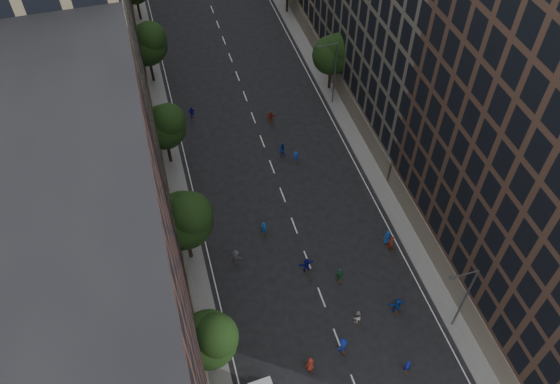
# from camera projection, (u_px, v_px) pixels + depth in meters

# --- Properties ---
(ground) EXTENTS (240.00, 240.00, 0.00)m
(ground) POSITION_uv_depth(u_px,v_px,m) (263.00, 144.00, 66.03)
(ground) COLOR black
(ground) RESTS_ON ground
(sidewalk_left) EXTENTS (4.00, 105.00, 0.15)m
(sidewalk_left) POSITION_uv_depth(u_px,v_px,m) (156.00, 122.00, 68.58)
(sidewalk_left) COLOR slate
(sidewalk_left) RESTS_ON ground
(sidewalk_right) EXTENTS (4.00, 105.00, 0.15)m
(sidewalk_right) POSITION_uv_depth(u_px,v_px,m) (336.00, 89.00, 72.90)
(sidewalk_right) COLOR slate
(sidewalk_right) RESTS_ON ground
(bldg_left_a) EXTENTS (14.00, 22.00, 30.00)m
(bldg_left_a) POSITION_uv_depth(u_px,v_px,m) (75.00, 343.00, 32.93)
(bldg_left_a) COLOR #4F2A1E
(bldg_left_a) RESTS_ON ground
(bldg_left_b) EXTENTS (14.00, 26.00, 34.00)m
(bldg_left_b) POSITION_uv_depth(u_px,v_px,m) (59.00, 81.00, 46.67)
(bldg_left_b) COLOR #857557
(bldg_left_b) RESTS_ON ground
(tree_left_1) EXTENTS (4.80, 4.80, 8.21)m
(tree_left_1) POSITION_uv_depth(u_px,v_px,m) (211.00, 339.00, 43.28)
(tree_left_1) COLOR black
(tree_left_1) RESTS_ON ground
(tree_left_2) EXTENTS (5.60, 5.60, 9.45)m
(tree_left_2) POSITION_uv_depth(u_px,v_px,m) (185.00, 219.00, 50.28)
(tree_left_2) COLOR black
(tree_left_2) RESTS_ON ground
(tree_left_3) EXTENTS (5.00, 5.00, 8.58)m
(tree_left_3) POSITION_uv_depth(u_px,v_px,m) (165.00, 125.00, 59.59)
(tree_left_3) COLOR black
(tree_left_3) RESTS_ON ground
(tree_left_4) EXTENTS (5.40, 5.40, 9.08)m
(tree_left_4) POSITION_uv_depth(u_px,v_px,m) (147.00, 43.00, 69.53)
(tree_left_4) COLOR black
(tree_left_4) RESTS_ON ground
(tree_right_a) EXTENTS (5.00, 5.00, 8.39)m
(tree_right_a) POSITION_uv_depth(u_px,v_px,m) (334.00, 53.00, 68.84)
(tree_right_a) COLOR black
(tree_right_a) RESTS_ON ground
(streetlamp_near) EXTENTS (2.64, 0.22, 9.06)m
(streetlamp_near) POSITION_uv_depth(u_px,v_px,m) (464.00, 296.00, 46.24)
(streetlamp_near) COLOR #595B60
(streetlamp_near) RESTS_ON ground
(streetlamp_far) EXTENTS (2.64, 0.22, 9.06)m
(streetlamp_far) POSITION_uv_depth(u_px,v_px,m) (333.00, 71.00, 67.19)
(streetlamp_far) COLOR #595B60
(streetlamp_far) RESTS_ON ground
(skater_1) EXTENTS (0.67, 0.49, 1.68)m
(skater_1) POSITION_uv_depth(u_px,v_px,m) (407.00, 366.00, 46.67)
(skater_1) COLOR #121B99
(skater_1) RESTS_ON ground
(skater_3) EXTENTS (1.38, 1.00, 1.93)m
(skater_3) POSITION_uv_depth(u_px,v_px,m) (343.00, 346.00, 47.76)
(skater_3) COLOR navy
(skater_3) RESTS_ON ground
(skater_5) EXTENTS (1.80, 0.68, 1.91)m
(skater_5) POSITION_uv_depth(u_px,v_px,m) (397.00, 305.00, 50.41)
(skater_5) COLOR navy
(skater_5) RESTS_ON ground
(skater_6) EXTENTS (0.98, 0.77, 1.75)m
(skater_6) POSITION_uv_depth(u_px,v_px,m) (310.00, 364.00, 46.74)
(skater_6) COLOR #AD2E1C
(skater_6) RESTS_ON ground
(skater_7) EXTENTS (0.82, 0.68, 1.91)m
(skater_7) POSITION_uv_depth(u_px,v_px,m) (391.00, 243.00, 55.08)
(skater_7) COLOR maroon
(skater_7) RESTS_ON ground
(skater_8) EXTENTS (0.90, 0.76, 1.64)m
(skater_8) POSITION_uv_depth(u_px,v_px,m) (357.00, 317.00, 49.75)
(skater_8) COLOR silver
(skater_8) RESTS_ON ground
(skater_9) EXTENTS (1.30, 0.99, 1.77)m
(skater_9) POSITION_uv_depth(u_px,v_px,m) (236.00, 257.00, 54.03)
(skater_9) COLOR #414247
(skater_9) RESTS_ON ground
(skater_10) EXTENTS (1.06, 0.54, 1.75)m
(skater_10) POSITION_uv_depth(u_px,v_px,m) (340.00, 275.00, 52.65)
(skater_10) COLOR #1D6238
(skater_10) RESTS_ON ground
(skater_11) EXTENTS (1.65, 0.63, 1.74)m
(skater_11) POSITION_uv_depth(u_px,v_px,m) (306.00, 265.00, 53.44)
(skater_11) COLOR #11118E
(skater_11) RESTS_ON ground
(skater_12) EXTENTS (0.83, 0.56, 1.67)m
(skater_12) POSITION_uv_depth(u_px,v_px,m) (387.00, 237.00, 55.71)
(skater_12) COLOR #1648B8
(skater_12) RESTS_ON ground
(skater_13) EXTENTS (0.78, 0.67, 1.81)m
(skater_13) POSITION_uv_depth(u_px,v_px,m) (263.00, 228.00, 56.38)
(skater_13) COLOR #1553AF
(skater_13) RESTS_ON ground
(skater_14) EXTENTS (0.94, 0.77, 1.82)m
(skater_14) POSITION_uv_depth(u_px,v_px,m) (282.00, 150.00, 64.07)
(skater_14) COLOR #163CB9
(skater_14) RESTS_ON ground
(skater_15) EXTENTS (1.11, 0.89, 1.49)m
(skater_15) POSITION_uv_depth(u_px,v_px,m) (296.00, 157.00, 63.48)
(skater_15) COLOR #153BAF
(skater_15) RESTS_ON ground
(skater_16) EXTENTS (1.07, 0.56, 1.75)m
(skater_16) POSITION_uv_depth(u_px,v_px,m) (192.00, 113.00, 68.48)
(skater_16) COLOR #121296
(skater_16) RESTS_ON ground
(skater_17) EXTENTS (1.52, 0.50, 1.63)m
(skater_17) POSITION_uv_depth(u_px,v_px,m) (271.00, 117.00, 68.01)
(skater_17) COLOR #A6301B
(skater_17) RESTS_ON ground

